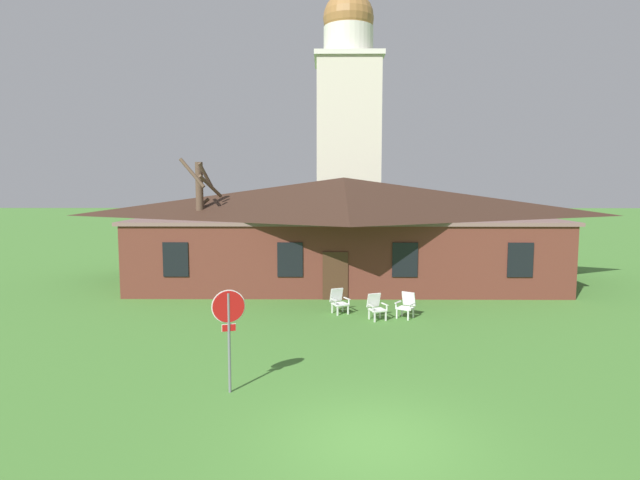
% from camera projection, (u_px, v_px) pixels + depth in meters
% --- Properties ---
extents(ground_plane, '(200.00, 200.00, 0.00)m').
position_uv_depth(ground_plane, '(374.00, 442.00, 10.37)').
color(ground_plane, '#477F33').
extents(brick_building, '(20.65, 10.40, 5.35)m').
position_uv_depth(brick_building, '(344.00, 228.00, 27.78)').
color(brick_building, brown).
rests_on(brick_building, ground).
extents(dome_tower, '(5.18, 5.18, 20.44)m').
position_uv_depth(dome_tower, '(348.00, 127.00, 41.31)').
color(dome_tower, beige).
rests_on(dome_tower, ground).
extents(stop_sign, '(0.77, 0.30, 2.52)m').
position_uv_depth(stop_sign, '(229.00, 320.00, 12.65)').
color(stop_sign, slate).
rests_on(stop_sign, ground).
extents(lawn_chair_by_porch, '(0.81, 0.85, 0.96)m').
position_uv_depth(lawn_chair_by_porch, '(339.00, 300.00, 20.63)').
color(lawn_chair_by_porch, white).
rests_on(lawn_chair_by_porch, ground).
extents(lawn_chair_near_door, '(0.79, 0.83, 0.96)m').
position_uv_depth(lawn_chair_near_door, '(376.00, 306.00, 19.68)').
color(lawn_chair_near_door, silver).
rests_on(lawn_chair_near_door, ground).
extents(lawn_chair_left_end, '(0.84, 0.87, 0.96)m').
position_uv_depth(lawn_chair_left_end, '(407.00, 305.00, 19.94)').
color(lawn_chair_left_end, white).
rests_on(lawn_chair_left_end, ground).
extents(bare_tree_beside_building, '(1.91, 1.69, 6.23)m').
position_uv_depth(bare_tree_beside_building, '(201.00, 218.00, 25.49)').
color(bare_tree_beside_building, brown).
rests_on(bare_tree_beside_building, ground).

